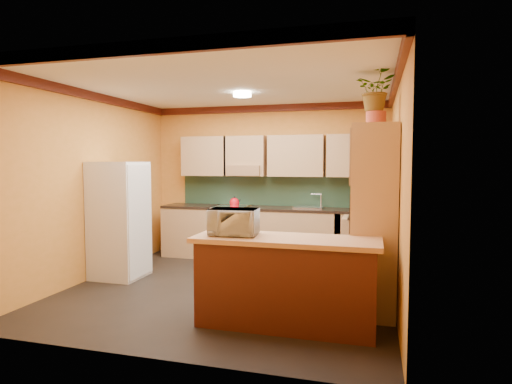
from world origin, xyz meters
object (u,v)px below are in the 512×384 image
pantry (374,219)px  microwave (234,222)px  breakfast_bar (286,285)px  fridge (119,220)px  stove (230,232)px  base_cabinets_back (264,235)px

pantry → microwave: 1.60m
pantry → breakfast_bar: pantry is taller
pantry → fridge: bearing=172.4°
microwave → pantry: bearing=22.7°
stove → microwave: (1.04, -2.88, 0.61)m
stove → pantry: size_ratio=0.43×
base_cabinets_back → stove: stove is taller
pantry → microwave: bearing=-152.6°
stove → pantry: bearing=-41.1°
base_cabinets_back → breakfast_bar: (0.97, -2.88, 0.00)m
pantry → microwave: pantry is taller
stove → fridge: 2.05m
fridge → breakfast_bar: (2.74, -1.22, -0.41)m
stove → pantry: 3.31m
pantry → breakfast_bar: bearing=-139.5°
base_cabinets_back → pantry: size_ratio=1.74×
breakfast_bar → microwave: size_ratio=3.60×
pantry → stove: bearing=138.9°
pantry → breakfast_bar: 1.29m
microwave → base_cabinets_back: bearing=93.5°
base_cabinets_back → stove: (-0.62, -0.00, 0.02)m
stove → fridge: (-1.14, -1.66, 0.39)m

